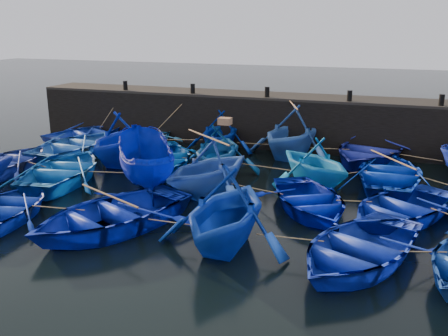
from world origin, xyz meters
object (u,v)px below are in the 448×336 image
(boat_0, at_px, (88,133))
(boat_8, at_px, (164,157))
(wooden_crate, at_px, (225,121))
(boat_13, at_px, (10,161))

(boat_0, distance_m, boat_8, 6.88)
(boat_8, bearing_deg, wooden_crate, -31.35)
(boat_0, height_order, boat_13, boat_0)
(boat_13, height_order, wooden_crate, wooden_crate)
(boat_8, relative_size, boat_13, 1.06)
(boat_8, bearing_deg, boat_13, 173.51)
(boat_0, bearing_deg, boat_8, 178.30)
(boat_8, distance_m, boat_13, 6.55)
(boat_0, bearing_deg, boat_13, 117.31)
(boat_0, height_order, boat_8, boat_8)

